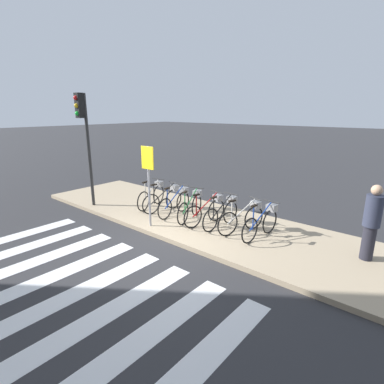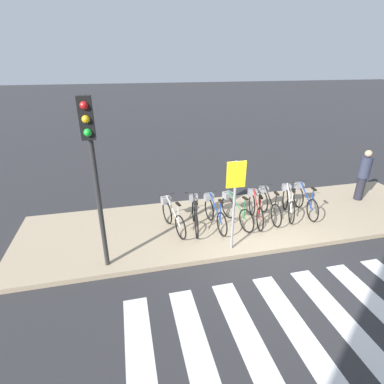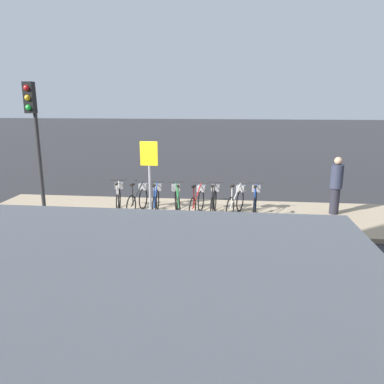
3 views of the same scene
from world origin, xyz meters
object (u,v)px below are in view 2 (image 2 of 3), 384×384
parked_bicycle_3 (235,209)px  sign_post (235,192)px  parked_bicycle_5 (268,204)px  parked_bicycle_4 (255,207)px  traffic_light (92,153)px  parked_bicycle_7 (304,199)px  parked_bicycle_0 (172,215)px  pedestrian (363,174)px  parked_bicycle_6 (288,201)px  parked_bicycle_2 (214,212)px  parked_bicycle_1 (195,213)px

parked_bicycle_3 → sign_post: bearing=-113.6°
sign_post → parked_bicycle_5: bearing=39.2°
parked_bicycle_4 → traffic_light: (-4.02, -1.22, 2.18)m
parked_bicycle_3 → parked_bicycle_5: size_ratio=0.98×
parked_bicycle_7 → traffic_light: (-5.64, -1.36, 2.18)m
parked_bicycle_7 → traffic_light: 6.20m
parked_bicycle_3 → traffic_light: traffic_light is taller
parked_bicycle_0 → parked_bicycle_3: 1.75m
parked_bicycle_3 → pedestrian: (4.50, 0.53, 0.44)m
parked_bicycle_0 → traffic_light: bearing=-142.2°
traffic_light → parked_bicycle_6: bearing=14.9°
parked_bicycle_2 → sign_post: size_ratio=0.69×
pedestrian → traffic_light: 8.29m
parked_bicycle_5 → parked_bicycle_6: same height
parked_bicycle_2 → traffic_light: 3.76m
parked_bicycle_1 → pedestrian: (5.63, 0.49, 0.44)m
parked_bicycle_3 → parked_bicycle_5: same height
parked_bicycle_1 → parked_bicycle_5: bearing=1.6°
parked_bicycle_6 → sign_post: 2.78m
parked_bicycle_1 → parked_bicycle_3: (1.13, -0.04, 0.00)m
parked_bicycle_5 → parked_bicycle_6: size_ratio=1.05×
parked_bicycle_1 → traffic_light: (-2.29, -1.26, 2.18)m
parked_bicycle_2 → parked_bicycle_3: (0.61, 0.01, 0.00)m
parked_bicycle_7 → sign_post: bearing=-154.3°
parked_bicycle_3 → parked_bicycle_5: bearing=5.4°
parked_bicycle_4 → sign_post: sign_post is taller
parked_bicycle_5 → parked_bicycle_6: (0.64, 0.03, 0.00)m
parked_bicycle_6 → parked_bicycle_4: bearing=-172.7°
parked_bicycle_2 → parked_bicycle_3: bearing=1.1°
parked_bicycle_5 → sign_post: size_ratio=0.69×
parked_bicycle_0 → parked_bicycle_5: 2.79m
parked_bicycle_2 → parked_bicycle_0: bearing=175.8°
parked_bicycle_7 → parked_bicycle_5: bearing=-178.0°
parked_bicycle_2 → parked_bicycle_5: (1.66, 0.11, 0.00)m
parked_bicycle_0 → parked_bicycle_7: same height
sign_post → parked_bicycle_0: bearing=134.6°
pedestrian → sign_post: size_ratio=0.75×
parked_bicycle_2 → pedestrian: 5.15m
parked_bicycle_1 → parked_bicycle_0: bearing=176.7°
pedestrian → parked_bicycle_4: bearing=-172.2°
parked_bicycle_5 → parked_bicycle_2: bearing=-176.2°
parked_bicycle_5 → pedestrian: pedestrian is taller
parked_bicycle_2 → parked_bicycle_7: same height
parked_bicycle_4 → parked_bicycle_7: bearing=5.2°
traffic_light → sign_post: 3.11m
parked_bicycle_6 → sign_post: size_ratio=0.66×
parked_bicycle_3 → traffic_light: (-3.42, -1.23, 2.18)m
parked_bicycle_4 → parked_bicycle_6: (1.09, 0.14, 0.00)m
parked_bicycle_1 → parked_bicycle_4: same height
parked_bicycle_1 → parked_bicycle_6: same height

